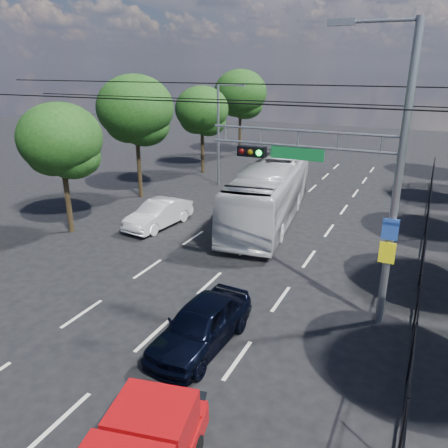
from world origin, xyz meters
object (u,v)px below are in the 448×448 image
Objects in this scene: white_bus at (269,193)px; white_van at (159,214)px; signal_mast at (358,167)px; navy_hatchback at (201,324)px.

white_bus reaches higher than white_van.
signal_mast is 10.60m from white_bus.
white_bus reaches higher than navy_hatchback.
white_bus is at bearing 40.55° from white_van.
navy_hatchback is 11.10m from white_van.
signal_mast reaches higher than navy_hatchback.
navy_hatchback is at bearing -87.71° from white_bus.
signal_mast reaches higher than white_van.
white_van is at bearing -153.49° from white_bus.
white_bus is (-2.13, 11.92, 0.88)m from navy_hatchback.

